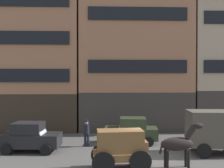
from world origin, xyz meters
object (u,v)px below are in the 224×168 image
cargo_wagon (121,146)px  draft_horse (179,143)px  sedan_light (131,131)px  delivery_truck_near (221,130)px  sedan_dark (30,137)px  pedestrian_officer (87,132)px

cargo_wagon → draft_horse: 2.95m
draft_horse → sedan_light: bearing=109.4°
delivery_truck_near → sedan_dark: size_ratio=1.18×
delivery_truck_near → sedan_light: bearing=152.1°
draft_horse → cargo_wagon: bearing=-179.9°
delivery_truck_near → sedan_light: delivery_truck_near is taller
sedan_dark → sedan_light: (6.60, 1.82, 0.00)m
delivery_truck_near → pedestrian_officer: bearing=166.3°
sedan_dark → cargo_wagon: bearing=-31.9°
draft_horse → sedan_dark: 9.12m
cargo_wagon → pedestrian_officer: bearing=114.0°
delivery_truck_near → sedan_dark: 11.85m
draft_horse → delivery_truck_near: (3.36, 2.48, 0.15)m
draft_horse → delivery_truck_near: bearing=36.5°
draft_horse → delivery_truck_near: size_ratio=0.53×
sedan_light → draft_horse: bearing=-70.6°
cargo_wagon → delivery_truck_near: delivery_truck_near is taller
pedestrian_officer → cargo_wagon: bearing=-66.0°
delivery_truck_near → pedestrian_officer: size_ratio=2.49×
delivery_truck_near → sedan_dark: delivery_truck_near is taller
draft_horse → sedan_light: draft_horse is taller
cargo_wagon → pedestrian_officer: 4.94m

